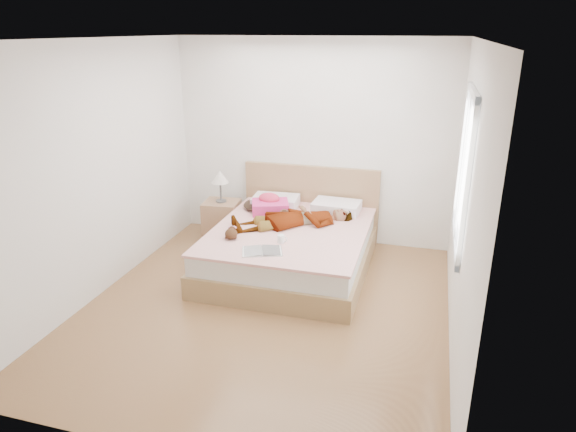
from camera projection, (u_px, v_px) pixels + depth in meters
The scene contains 11 objects.
ground at pixel (265, 308), 5.23m from camera, with size 4.00×4.00×0.00m, color #4D2B18.
woman at pixel (295, 215), 6.04m from camera, with size 0.56×1.48×0.20m, color white.
hair at pixel (261, 204), 6.61m from camera, with size 0.45×0.55×0.08m, color black.
phone at pixel (265, 195), 6.50m from camera, with size 0.05×0.10×0.01m, color silver.
room_shell at pixel (464, 171), 4.53m from camera, with size 4.00×4.00×4.00m.
bed at pixel (292, 244), 6.07m from camera, with size 1.80×2.08×1.00m.
towel at pixel (270, 205), 6.41m from camera, with size 0.54×0.49×0.23m.
magazine at pixel (262, 251), 5.30m from camera, with size 0.48×0.39×0.02m.
coffee_mug at pixel (281, 239), 5.51m from camera, with size 0.11×0.08×0.09m.
plush_toy at pixel (231, 233), 5.62m from camera, with size 0.18×0.23×0.12m.
nightstand at pixel (222, 218), 6.80m from camera, with size 0.48×0.44×0.96m.
Camera 1 is at (1.48, -4.35, 2.69)m, focal length 32.00 mm.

